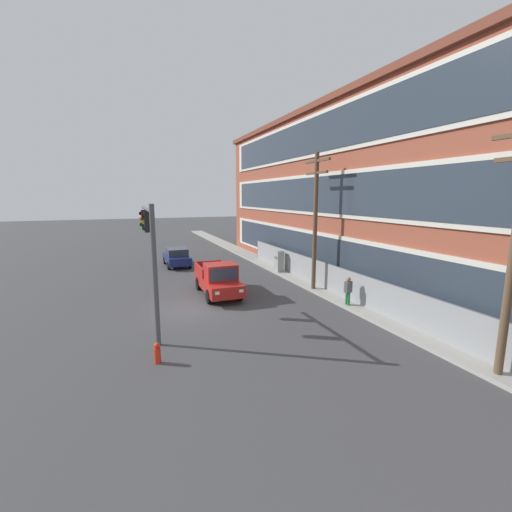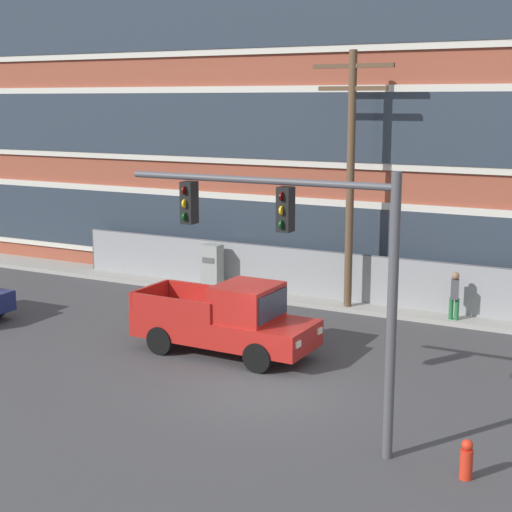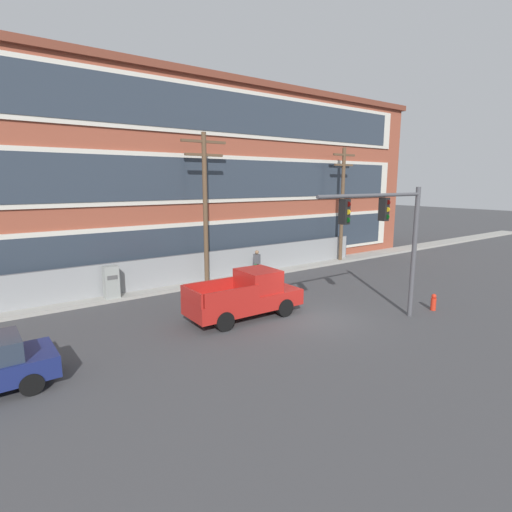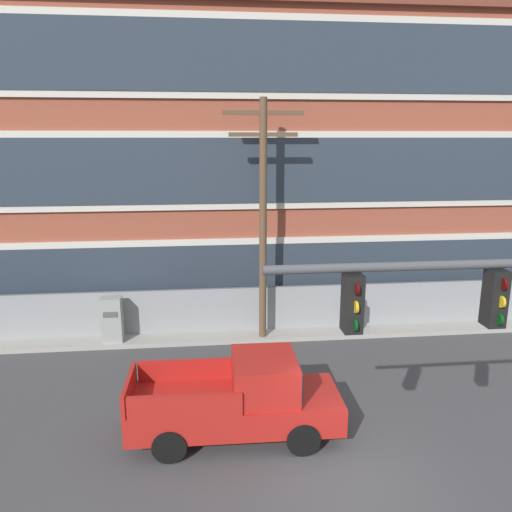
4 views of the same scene
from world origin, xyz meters
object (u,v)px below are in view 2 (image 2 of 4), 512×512
object	(u,v)px
pickup_truck_red	(228,321)
electrical_cabinet	(212,269)
utility_pole_near_corner	(351,169)
fire_hydrant	(466,460)
traffic_signal_mast	(307,248)
pedestrian_near_cabinet	(455,294)

from	to	relation	value
pickup_truck_red	electrical_cabinet	xyz separation A→B (m)	(-4.08, 5.97, -0.07)
utility_pole_near_corner	fire_hydrant	xyz separation A→B (m)	(6.28, -10.16, -4.38)
electrical_cabinet	utility_pole_near_corner	bearing A→B (deg)	-1.07
utility_pole_near_corner	electrical_cabinet	size ratio (longest dim) A/B	4.77
fire_hydrant	electrical_cabinet	bearing A→B (deg)	138.54
traffic_signal_mast	pedestrian_near_cabinet	xyz separation A→B (m)	(0.66, 9.99, -3.08)
traffic_signal_mast	pedestrian_near_cabinet	distance (m)	10.47
pedestrian_near_cabinet	fire_hydrant	xyz separation A→B (m)	(2.72, -10.17, -0.59)
pickup_truck_red	pedestrian_near_cabinet	size ratio (longest dim) A/B	3.09
utility_pole_near_corner	pedestrian_near_cabinet	world-z (taller)	utility_pole_near_corner
utility_pole_near_corner	electrical_cabinet	world-z (taller)	utility_pole_near_corner
pickup_truck_red	utility_pole_near_corner	world-z (taller)	utility_pole_near_corner
pickup_truck_red	traffic_signal_mast	bearing A→B (deg)	-44.72
pickup_truck_red	fire_hydrant	world-z (taller)	pickup_truck_red
pedestrian_near_cabinet	pickup_truck_red	bearing A→B (deg)	-129.40
electrical_cabinet	pedestrian_near_cabinet	size ratio (longest dim) A/B	1.06
utility_pole_near_corner	pedestrian_near_cabinet	bearing A→B (deg)	0.06
utility_pole_near_corner	electrical_cabinet	xyz separation A→B (m)	(-5.34, 0.10, -3.87)
electrical_cabinet	traffic_signal_mast	bearing A→B (deg)	-50.76
traffic_signal_mast	fire_hydrant	world-z (taller)	traffic_signal_mast
pickup_truck_red	fire_hydrant	xyz separation A→B (m)	(7.54, -4.30, -0.58)
pickup_truck_red	electrical_cabinet	bearing A→B (deg)	124.36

